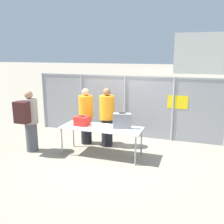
{
  "coord_description": "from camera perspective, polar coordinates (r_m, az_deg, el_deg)",
  "views": [
    {
      "loc": [
        2.15,
        -5.89,
        2.63
      ],
      "look_at": [
        -0.04,
        0.5,
        1.05
      ],
      "focal_mm": 40.0,
      "sensor_mm": 36.0,
      "label": 1
    }
  ],
  "objects": [
    {
      "name": "ground_plane",
      "position": [
        6.8,
        -1.09,
        -9.6
      ],
      "size": [
        120.0,
        120.0,
        0.0
      ],
      "primitive_type": "plane",
      "color": "gray"
    },
    {
      "name": "fence_section",
      "position": [
        8.03,
        3.1,
        1.66
      ],
      "size": [
        6.14,
        0.07,
        1.96
      ],
      "color": "gray",
      "rests_on": "ground_plane"
    },
    {
      "name": "inspection_table",
      "position": [
        6.51,
        -2.44,
        -3.96
      ],
      "size": [
        2.12,
        0.77,
        0.77
      ],
      "color": "silver",
      "rests_on": "ground_plane"
    },
    {
      "name": "suitcase_red",
      "position": [
        6.7,
        -6.85,
        -2.03
      ],
      "size": [
        0.38,
        0.35,
        0.26
      ],
      "color": "red",
      "rests_on": "inspection_table"
    },
    {
      "name": "suitcase_grey",
      "position": [
        6.36,
        2.34,
        -2.05
      ],
      "size": [
        0.49,
        0.3,
        0.41
      ],
      "color": "slate",
      "rests_on": "inspection_table"
    },
    {
      "name": "traveler_hooded",
      "position": [
        7.05,
        -18.46,
        -1.53
      ],
      "size": [
        0.42,
        0.64,
        1.68
      ],
      "rotation": [
        0.0,
        0.0,
        0.32
      ],
      "color": "#4C4C51",
      "rests_on": "ground_plane"
    },
    {
      "name": "security_worker_near",
      "position": [
        7.13,
        -1.16,
        -1.05
      ],
      "size": [
        0.42,
        0.42,
        1.7
      ],
      "rotation": [
        0.0,
        0.0,
        2.87
      ],
      "color": "black",
      "rests_on": "ground_plane"
    },
    {
      "name": "security_worker_far",
      "position": [
        7.38,
        -5.96,
        -0.8
      ],
      "size": [
        0.41,
        0.41,
        1.66
      ],
      "rotation": [
        0.0,
        0.0,
        2.9
      ],
      "color": "black",
      "rests_on": "ground_plane"
    },
    {
      "name": "utility_trailer",
      "position": [
        9.37,
        10.1,
        -0.84
      ],
      "size": [
        3.92,
        2.22,
        0.67
      ],
      "color": "white",
      "rests_on": "ground_plane"
    }
  ]
}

